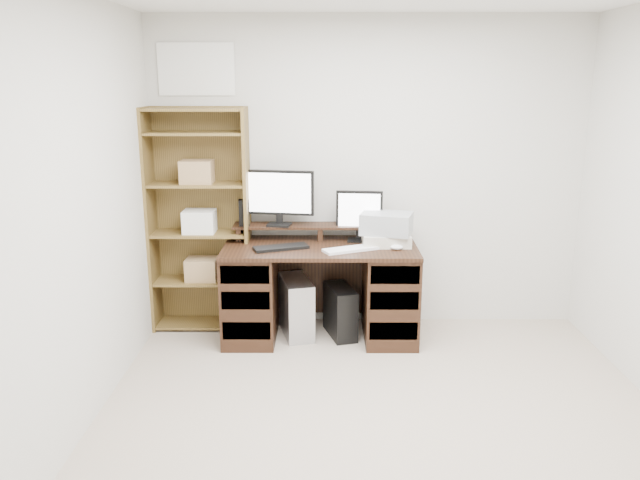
{
  "coord_description": "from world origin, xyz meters",
  "views": [
    {
      "loc": [
        -0.36,
        -3.04,
        2.0
      ],
      "look_at": [
        -0.38,
        1.43,
        0.85
      ],
      "focal_mm": 35.0,
      "sensor_mm": 36.0,
      "label": 1
    }
  ],
  "objects_px": {
    "desk": "(320,290)",
    "monitor_wide": "(279,195)",
    "printer": "(386,239)",
    "bookshelf": "(200,218)",
    "tower_black": "(340,311)",
    "monitor_small": "(359,214)",
    "tower_silver": "(296,307)"
  },
  "relations": [
    {
      "from": "tower_silver",
      "to": "bookshelf",
      "type": "xyz_separation_m",
      "value": [
        -0.78,
        0.18,
        0.69
      ]
    },
    {
      "from": "desk",
      "to": "tower_black",
      "type": "xyz_separation_m",
      "value": [
        0.16,
        0.01,
        -0.19
      ]
    },
    {
      "from": "desk",
      "to": "monitor_small",
      "type": "xyz_separation_m",
      "value": [
        0.31,
        0.16,
        0.58
      ]
    },
    {
      "from": "monitor_small",
      "to": "printer",
      "type": "distance_m",
      "value": 0.3
    },
    {
      "from": "printer",
      "to": "tower_silver",
      "type": "relative_size",
      "value": 0.79
    },
    {
      "from": "desk",
      "to": "monitor_wide",
      "type": "height_order",
      "value": "monitor_wide"
    },
    {
      "from": "printer",
      "to": "monitor_small",
      "type": "bearing_deg",
      "value": 145.61
    },
    {
      "from": "tower_black",
      "to": "printer",
      "type": "bearing_deg",
      "value": -13.66
    },
    {
      "from": "tower_silver",
      "to": "bookshelf",
      "type": "distance_m",
      "value": 1.05
    },
    {
      "from": "tower_black",
      "to": "desk",
      "type": "bearing_deg",
      "value": 168.4
    },
    {
      "from": "tower_silver",
      "to": "printer",
      "type": "bearing_deg",
      "value": -14.59
    },
    {
      "from": "desk",
      "to": "monitor_small",
      "type": "bearing_deg",
      "value": 27.61
    },
    {
      "from": "bookshelf",
      "to": "printer",
      "type": "bearing_deg",
      "value": -7.24
    },
    {
      "from": "desk",
      "to": "monitor_wide",
      "type": "distance_m",
      "value": 0.82
    },
    {
      "from": "monitor_small",
      "to": "tower_silver",
      "type": "relative_size",
      "value": 0.86
    },
    {
      "from": "monitor_wide",
      "to": "monitor_small",
      "type": "bearing_deg",
      "value": 6.67
    },
    {
      "from": "tower_silver",
      "to": "monitor_small",
      "type": "bearing_deg",
      "value": 0.52
    },
    {
      "from": "tower_black",
      "to": "bookshelf",
      "type": "height_order",
      "value": "bookshelf"
    },
    {
      "from": "monitor_wide",
      "to": "printer",
      "type": "bearing_deg",
      "value": -2.01
    },
    {
      "from": "monitor_small",
      "to": "printer",
      "type": "relative_size",
      "value": 1.1
    },
    {
      "from": "monitor_wide",
      "to": "tower_black",
      "type": "distance_m",
      "value": 1.05
    },
    {
      "from": "monitor_wide",
      "to": "tower_black",
      "type": "bearing_deg",
      "value": -10.89
    },
    {
      "from": "monitor_small",
      "to": "tower_silver",
      "type": "height_order",
      "value": "monitor_small"
    },
    {
      "from": "monitor_wide",
      "to": "printer",
      "type": "xyz_separation_m",
      "value": [
        0.84,
        -0.16,
        -0.32
      ]
    },
    {
      "from": "monitor_small",
      "to": "bookshelf",
      "type": "height_order",
      "value": "bookshelf"
    },
    {
      "from": "monitor_wide",
      "to": "printer",
      "type": "height_order",
      "value": "monitor_wide"
    },
    {
      "from": "monitor_wide",
      "to": "bookshelf",
      "type": "height_order",
      "value": "bookshelf"
    },
    {
      "from": "printer",
      "to": "desk",
      "type": "bearing_deg",
      "value": -177.7
    },
    {
      "from": "monitor_small",
      "to": "bookshelf",
      "type": "distance_m",
      "value": 1.28
    },
    {
      "from": "printer",
      "to": "bookshelf",
      "type": "height_order",
      "value": "bookshelf"
    },
    {
      "from": "monitor_wide",
      "to": "bookshelf",
      "type": "relative_size",
      "value": 0.31
    },
    {
      "from": "bookshelf",
      "to": "desk",
      "type": "bearing_deg",
      "value": -12.39
    }
  ]
}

